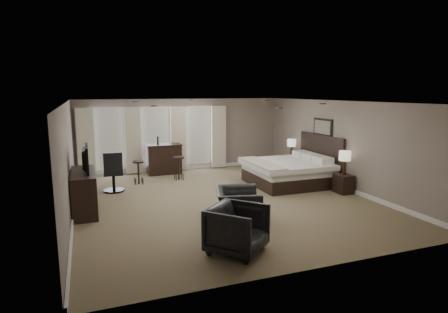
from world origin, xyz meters
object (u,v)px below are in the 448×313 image
object	(u,v)px
nightstand_near	(343,184)
armchair_near	(238,200)
lamp_far	(292,148)
dresser	(84,192)
nightstand_far	(291,165)
lamp_near	(345,163)
bar_stool_right	(179,168)
tv	(83,169)
desk_chair	(113,171)
bar_counter	(164,159)
bar_stool_left	(138,172)
bed	(290,160)
armchair_far	(237,227)

from	to	relation	value
nightstand_near	armchair_near	size ratio (longest dim) A/B	0.49
lamp_far	armchair_near	xyz separation A→B (m)	(-3.70, -3.97, -0.40)
nightstand_near	dresser	xyz separation A→B (m)	(-6.92, 0.77, 0.23)
nightstand_far	armchair_near	xyz separation A→B (m)	(-3.70, -3.97, 0.20)
lamp_near	bar_stool_right	distance (m)	5.19
tv	desk_chair	bearing A→B (deg)	-25.06
armchair_near	bar_counter	bearing A→B (deg)	22.81
nightstand_near	bar_counter	distance (m)	6.08
dresser	bar_stool_right	xyz separation A→B (m)	(2.91, 2.49, -0.12)
dresser	bar_stool_right	distance (m)	3.83
desk_chair	armchair_near	bearing A→B (deg)	126.58
nightstand_near	nightstand_far	bearing A→B (deg)	90.00
lamp_far	bar_stool_left	distance (m)	5.35
nightstand_far	tv	world-z (taller)	tv
bed	lamp_near	xyz separation A→B (m)	(0.89, -1.45, 0.12)
lamp_far	tv	xyz separation A→B (m)	(-6.92, -2.13, 0.18)
armchair_near	nightstand_near	bearing A→B (deg)	-57.20
bar_stool_right	bed	bearing A→B (deg)	-30.08
nightstand_near	tv	bearing A→B (deg)	173.65
bar_stool_right	lamp_far	bearing A→B (deg)	-5.09
nightstand_far	armchair_near	distance (m)	5.43
lamp_far	desk_chair	world-z (taller)	lamp_far
nightstand_far	armchair_far	world-z (taller)	armchair_far
bed	bar_stool_left	bearing A→B (deg)	159.30
lamp_near	bar_stool_left	world-z (taller)	lamp_near
desk_chair	bar_counter	bearing A→B (deg)	-132.85
armchair_near	bar_counter	xyz separation A→B (m)	(-0.57, 5.38, 0.05)
lamp_near	bar_counter	world-z (taller)	lamp_near
nightstand_far	bar_stool_right	world-z (taller)	bar_stool_right
lamp_near	armchair_far	size ratio (longest dim) A/B	0.71
dresser	desk_chair	world-z (taller)	desk_chair
bar_counter	bar_stool_left	size ratio (longest dim) A/B	1.64
dresser	lamp_far	bearing A→B (deg)	17.11
lamp_near	armchair_far	bearing A→B (deg)	-148.96
lamp_near	tv	bearing A→B (deg)	173.65
dresser	armchair_near	xyz separation A→B (m)	(3.22, -1.84, -0.01)
nightstand_near	lamp_near	size ratio (longest dim) A/B	0.79
tv	desk_chair	size ratio (longest dim) A/B	0.92
lamp_far	bar_counter	size ratio (longest dim) A/B	0.52
dresser	bar_stool_left	bearing A→B (deg)	55.88
bar_stool_right	dresser	bearing A→B (deg)	-139.49
armchair_near	dresser	bearing A→B (deg)	77.00
tv	armchair_near	distance (m)	3.75
nightstand_far	lamp_near	xyz separation A→B (m)	(0.00, -2.90, 0.59)
lamp_near	bar_stool_left	distance (m)	6.19
lamp_near	bar_counter	distance (m)	6.09
nightstand_far	bar_stool_right	bearing A→B (deg)	174.91
nightstand_far	dresser	world-z (taller)	dresser
bar_counter	bar_stool_right	bearing A→B (deg)	-75.80
bar_stool_right	bar_stool_left	bearing A→B (deg)	-174.30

